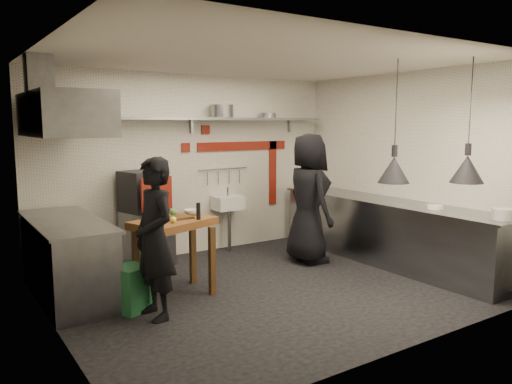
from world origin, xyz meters
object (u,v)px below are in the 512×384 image
oven_stand (148,239)px  chef_right (308,198)px  combi_oven (143,191)px  chef_left (155,239)px  prep_table (174,257)px  green_bin (131,288)px

oven_stand → chef_right: 2.42m
combi_oven → chef_left: size_ratio=0.34×
chef_right → prep_table: bearing=105.3°
oven_stand → chef_left: 2.05m
oven_stand → chef_left: (-0.65, -1.89, 0.45)m
combi_oven → chef_right: (2.11, -1.14, -0.14)m
prep_table → chef_left: bearing=-149.4°
chef_right → chef_left: bearing=115.7°
green_bin → chef_left: chef_left is taller
oven_stand → chef_right: chef_right is taller
green_bin → chef_right: (2.89, 0.47, 0.70)m
combi_oven → chef_right: bearing=-42.3°
oven_stand → green_bin: (-0.81, -1.56, -0.15)m
green_bin → prep_table: size_ratio=0.54×
chef_left → chef_right: 2.85m
oven_stand → chef_left: chef_left is taller
combi_oven → chef_left: (-0.62, -1.94, -0.24)m
combi_oven → prep_table: 1.52m
combi_oven → prep_table: (-0.16, -1.37, -0.63)m
oven_stand → green_bin: 1.76m
prep_table → chef_right: (2.27, 0.24, 0.49)m
prep_table → chef_left: chef_left is taller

